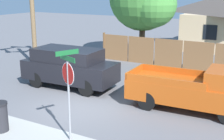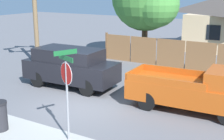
{
  "view_description": "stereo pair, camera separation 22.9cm",
  "coord_description": "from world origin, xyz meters",
  "views": [
    {
      "loc": [
        7.24,
        -9.8,
        4.8
      ],
      "look_at": [
        1.19,
        0.79,
        1.6
      ],
      "focal_mm": 50.0,
      "sensor_mm": 36.0,
      "label": 1
    },
    {
      "loc": [
        7.44,
        -9.69,
        4.8
      ],
      "look_at": [
        1.19,
        0.79,
        1.6
      ],
      "focal_mm": 50.0,
      "sensor_mm": 36.0,
      "label": 2
    }
  ],
  "objects": [
    {
      "name": "stop_sign",
      "position": [
        1.45,
        -2.42,
        2.01
      ],
      "size": [
        0.82,
        0.74,
        2.98
      ],
      "rotation": [
        0.0,
        0.0,
        -0.4
      ],
      "color": "gray",
      "rests_on": "ground"
    },
    {
      "name": "red_suv",
      "position": [
        -2.03,
        2.16,
        1.05
      ],
      "size": [
        4.79,
        2.11,
        1.94
      ],
      "rotation": [
        0.0,
        0.0,
        0.05
      ],
      "color": "black",
      "rests_on": "ground"
    },
    {
      "name": "wooden_fence",
      "position": [
        3.6,
        8.6,
        0.87
      ],
      "size": [
        15.15,
        0.12,
        1.84
      ],
      "color": "brown",
      "rests_on": "ground"
    },
    {
      "name": "orange_pickup",
      "position": [
        4.34,
        2.17,
        0.89
      ],
      "size": [
        5.17,
        2.18,
        1.82
      ],
      "rotation": [
        0.0,
        0.0,
        0.05
      ],
      "color": "#B74C14",
      "rests_on": "ground"
    },
    {
      "name": "ground_plane",
      "position": [
        0.0,
        0.0,
        0.0
      ],
      "size": [
        80.0,
        80.0,
        0.0
      ],
      "primitive_type": "plane",
      "color": "slate"
    }
  ]
}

